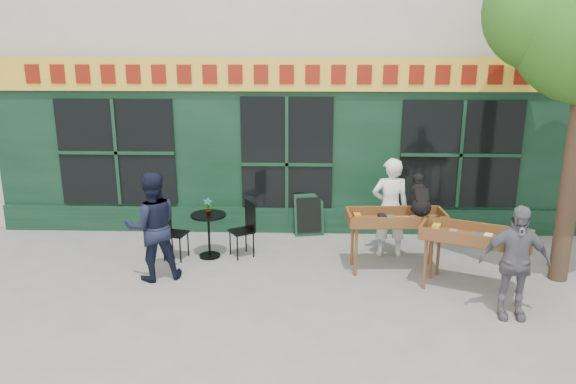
% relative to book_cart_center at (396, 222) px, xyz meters
% --- Properties ---
extents(ground, '(80.00, 80.00, 0.00)m').
position_rel_book_cart_center_xyz_m(ground, '(-1.79, -0.57, -0.82)').
color(ground, slate).
rests_on(ground, ground).
extents(book_cart_center, '(1.53, 0.70, 0.99)m').
position_rel_book_cart_center_xyz_m(book_cart_center, '(0.00, 0.00, 0.00)').
color(book_cart_center, brown).
rests_on(book_cart_center, ground).
extents(dog, '(0.37, 0.62, 0.60)m').
position_rel_book_cart_center_xyz_m(dog, '(0.35, -0.05, 0.47)').
color(dog, black).
rests_on(dog, book_cart_center).
extents(woman, '(0.65, 0.44, 1.71)m').
position_rel_book_cart_center_xyz_m(woman, '(0.00, 0.65, 0.03)').
color(woman, white).
rests_on(woman, ground).
extents(book_cart_right, '(1.62, 1.17, 0.99)m').
position_rel_book_cart_center_xyz_m(book_cart_right, '(1.03, -0.77, 0.00)').
color(book_cart_right, brown).
rests_on(book_cart_right, ground).
extents(man_right, '(0.94, 0.44, 1.57)m').
position_rel_book_cart_center_xyz_m(man_right, '(1.33, -1.52, -0.04)').
color(man_right, '#5A5A5F').
rests_on(man_right, ground).
extents(bistro_table, '(0.60, 0.60, 0.76)m').
position_rel_book_cart_center_xyz_m(bistro_table, '(-3.07, 0.46, -0.28)').
color(bistro_table, black).
rests_on(bistro_table, ground).
extents(bistro_chair_left, '(0.44, 0.44, 0.95)m').
position_rel_book_cart_center_xyz_m(bistro_chair_left, '(-3.71, 0.38, -0.26)').
color(bistro_chair_left, black).
rests_on(bistro_chair_left, ground).
extents(bistro_chair_right, '(0.50, 0.50, 0.95)m').
position_rel_book_cart_center_xyz_m(bistro_chair_right, '(-2.44, 0.55, -0.26)').
color(bistro_chair_right, black).
rests_on(bistro_chair_right, ground).
extents(potted_plant, '(0.15, 0.10, 0.28)m').
position_rel_book_cart_center_xyz_m(potted_plant, '(-3.07, 0.46, 0.08)').
color(potted_plant, gray).
rests_on(potted_plant, bistro_table).
extents(man_left, '(1.01, 0.90, 1.71)m').
position_rel_book_cart_center_xyz_m(man_left, '(-3.77, -0.44, 0.03)').
color(man_left, black).
rests_on(man_left, ground).
extents(chalkboard, '(0.59, 0.29, 0.79)m').
position_rel_book_cart_center_xyz_m(chalkboard, '(-1.37, 1.62, -0.42)').
color(chalkboard, black).
rests_on(chalkboard, ground).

